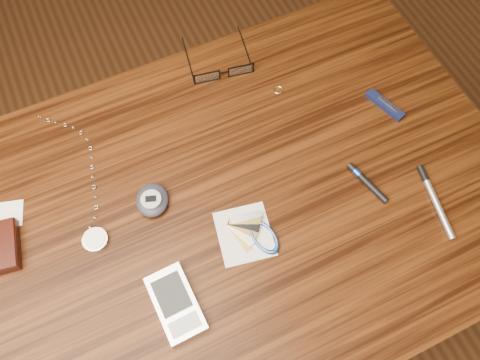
{
  "coord_description": "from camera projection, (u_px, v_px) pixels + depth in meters",
  "views": [
    {
      "loc": [
        -0.13,
        -0.29,
        1.51
      ],
      "look_at": [
        0.02,
        0.03,
        0.76
      ],
      "focal_mm": 35.0,
      "sensor_mm": 36.0,
      "label": 1
    }
  ],
  "objects": [
    {
      "name": "black_blue_pen",
      "position": [
        366.0,
        181.0,
        0.83
      ],
      "size": [
        0.03,
        0.09,
        0.01
      ],
      "color": "black",
      "rests_on": "desk"
    },
    {
      "name": "gold_ring",
      "position": [
        278.0,
        90.0,
        0.92
      ],
      "size": [
        0.02,
        0.02,
        0.0
      ],
      "primitive_type": "torus",
      "rotation": [
        0.0,
        0.0,
        -0.16
      ],
      "color": "#E8B663",
      "rests_on": "desk"
    },
    {
      "name": "silver_pen",
      "position": [
        433.0,
        196.0,
        0.82
      ],
      "size": [
        0.04,
        0.14,
        0.01
      ],
      "color": "silver",
      "rests_on": "desk"
    },
    {
      "name": "pocket_watch",
      "position": [
        94.0,
        234.0,
        0.79
      ],
      "size": [
        0.08,
        0.31,
        0.01
      ],
      "color": "silver",
      "rests_on": "desk"
    },
    {
      "name": "ground",
      "position": [
        239.0,
        290.0,
        1.5
      ],
      "size": [
        3.8,
        3.8,
        0.0
      ],
      "primitive_type": "plane",
      "color": "#472814",
      "rests_on": "ground"
    },
    {
      "name": "pda_phone",
      "position": [
        176.0,
        303.0,
        0.74
      ],
      "size": [
        0.07,
        0.12,
        0.02
      ],
      "color": "silver",
      "rests_on": "desk"
    },
    {
      "name": "eyeglasses",
      "position": [
        223.0,
        71.0,
        0.93
      ],
      "size": [
        0.14,
        0.15,
        0.03
      ],
      "color": "black",
      "rests_on": "desk"
    },
    {
      "name": "pedometer",
      "position": [
        152.0,
        200.0,
        0.81
      ],
      "size": [
        0.08,
        0.08,
        0.03
      ],
      "color": "#23242D",
      "rests_on": "desk"
    },
    {
      "name": "desk",
      "position": [
        238.0,
        219.0,
        0.92
      ],
      "size": [
        1.0,
        0.7,
        0.75
      ],
      "color": "#371A08",
      "rests_on": "ground"
    },
    {
      "name": "pocket_knife",
      "position": [
        385.0,
        105.0,
        0.9
      ],
      "size": [
        0.04,
        0.08,
        0.01
      ],
      "color": "#0F143A",
      "rests_on": "desk"
    },
    {
      "name": "notepad_keys",
      "position": [
        254.0,
        234.0,
        0.79
      ],
      "size": [
        0.11,
        0.12,
        0.01
      ],
      "color": "silver",
      "rests_on": "desk"
    }
  ]
}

